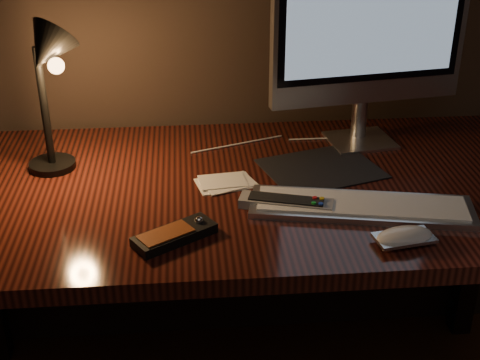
{
  "coord_description": "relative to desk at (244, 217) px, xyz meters",
  "views": [
    {
      "loc": [
        -0.14,
        0.48,
        1.47
      ],
      "look_at": [
        -0.03,
        1.73,
        0.82
      ],
      "focal_mm": 50.0,
      "sensor_mm": 36.0,
      "label": 1
    }
  ],
  "objects": [
    {
      "name": "desk_lamp",
      "position": [
        -0.44,
        0.02,
        0.39
      ],
      "size": [
        0.19,
        0.2,
        0.38
      ],
      "rotation": [
        0.0,
        0.0,
        -0.22
      ],
      "color": "black",
      "rests_on": "desk"
    },
    {
      "name": "mouse",
      "position": [
        0.29,
        -0.35,
        0.14
      ],
      "size": [
        0.13,
        0.08,
        0.02
      ],
      "primitive_type": "ellipsoid",
      "rotation": [
        0.0,
        0.0,
        0.17
      ],
      "color": "white",
      "rests_on": "desk"
    },
    {
      "name": "cable",
      "position": [
        0.13,
        0.15,
        0.13
      ],
      "size": [
        0.5,
        0.07,
        0.0
      ],
      "primitive_type": "cylinder",
      "rotation": [
        0.0,
        1.57,
        0.14
      ],
      "color": "white",
      "rests_on": "desk"
    },
    {
      "name": "monitor",
      "position": [
        0.33,
        0.14,
        0.44
      ],
      "size": [
        0.5,
        0.17,
        0.53
      ],
      "rotation": [
        0.0,
        0.0,
        0.15
      ],
      "color": "silver",
      "rests_on": "desk"
    },
    {
      "name": "desk",
      "position": [
        0.0,
        0.0,
        0.0
      ],
      "size": [
        1.6,
        0.75,
        0.75
      ],
      "color": "#3F150E",
      "rests_on": "ground"
    },
    {
      "name": "papers",
      "position": [
        -0.05,
        -0.06,
        0.13
      ],
      "size": [
        0.15,
        0.11,
        0.01
      ],
      "primitive_type": "cube",
      "rotation": [
        0.0,
        0.0,
        0.23
      ],
      "color": "white",
      "rests_on": "desk"
    },
    {
      "name": "media_remote",
      "position": [
        -0.17,
        -0.3,
        0.14
      ],
      "size": [
        0.18,
        0.14,
        0.03
      ],
      "rotation": [
        0.0,
        0.0,
        0.57
      ],
      "color": "black",
      "rests_on": "desk"
    },
    {
      "name": "mousepad",
      "position": [
        0.19,
        -0.01,
        0.13
      ],
      "size": [
        0.32,
        0.28,
        0.0
      ],
      "primitive_type": "cube",
      "rotation": [
        0.0,
        0.0,
        0.3
      ],
      "color": "black",
      "rests_on": "desk"
    },
    {
      "name": "keyboard",
      "position": [
        0.24,
        -0.21,
        0.14
      ],
      "size": [
        0.5,
        0.23,
        0.02
      ],
      "primitive_type": "cube",
      "rotation": [
        0.0,
        0.0,
        -0.2
      ],
      "color": "silver",
      "rests_on": "desk"
    },
    {
      "name": "tv_remote",
      "position": [
        0.08,
        -0.19,
        0.14
      ],
      "size": [
        0.21,
        0.11,
        0.03
      ],
      "rotation": [
        0.0,
        0.0,
        -0.29
      ],
      "color": "gray",
      "rests_on": "desk"
    }
  ]
}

